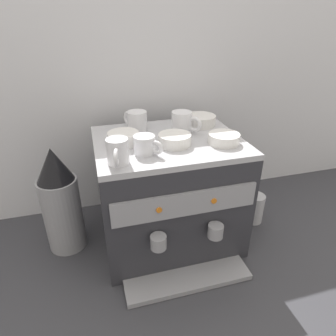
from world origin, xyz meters
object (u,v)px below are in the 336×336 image
object	(u,v)px
ceramic_cup_3	(145,145)
ceramic_bowl_3	(175,140)
espresso_machine	(168,192)
ceramic_bowl_2	(224,139)
milk_pitcher	(254,208)
ceramic_cup_2	(136,121)
coffee_grinder	(61,202)
ceramic_cup_0	(118,152)
ceramic_bowl_1	(200,121)
ceramic_bowl_0	(123,138)
ceramic_cup_1	(183,122)

from	to	relation	value
ceramic_cup_3	ceramic_bowl_3	bearing A→B (deg)	21.04
espresso_machine	ceramic_bowl_2	xyz separation A→B (m)	(0.19, -0.09, 0.25)
ceramic_cup_3	milk_pitcher	world-z (taller)	ceramic_cup_3
ceramic_cup_2	milk_pitcher	world-z (taller)	ceramic_cup_2
espresso_machine	ceramic_bowl_2	bearing A→B (deg)	-25.62
ceramic_bowl_2	milk_pitcher	xyz separation A→B (m)	(0.24, 0.08, -0.41)
ceramic_cup_3	ceramic_bowl_3	xyz separation A→B (m)	(0.12, 0.04, -0.01)
ceramic_cup_3	coffee_grinder	bearing A→B (deg)	153.42
coffee_grinder	ceramic_bowl_2	bearing A→B (deg)	-13.76
ceramic_cup_2	ceramic_bowl_3	bearing A→B (deg)	-60.78
ceramic_cup_0	milk_pitcher	size ratio (longest dim) A/B	0.80
ceramic_cup_2	ceramic_bowl_1	bearing A→B (deg)	-3.13
ceramic_bowl_3	ceramic_cup_3	bearing A→B (deg)	-158.96
ceramic_bowl_0	coffee_grinder	bearing A→B (deg)	167.82
ceramic_bowl_3	ceramic_cup_2	bearing A→B (deg)	119.22
ceramic_cup_2	ceramic_bowl_0	xyz separation A→B (m)	(-0.07, -0.13, -0.02)
ceramic_bowl_2	coffee_grinder	xyz separation A→B (m)	(-0.62, 0.15, -0.26)
ceramic_bowl_1	ceramic_bowl_2	world-z (taller)	ceramic_bowl_1
espresso_machine	ceramic_bowl_3	world-z (taller)	ceramic_bowl_3
ceramic_bowl_0	ceramic_bowl_3	size ratio (longest dim) A/B	0.96
ceramic_bowl_0	ceramic_bowl_3	bearing A→B (deg)	-18.70
ceramic_cup_3	ceramic_bowl_3	size ratio (longest dim) A/B	0.77
ceramic_bowl_0	espresso_machine	bearing A→B (deg)	-1.72
ceramic_cup_2	ceramic_bowl_1	size ratio (longest dim) A/B	0.89
ceramic_cup_0	ceramic_bowl_1	distance (m)	0.47
ceramic_cup_3	ceramic_bowl_3	distance (m)	0.13
espresso_machine	ceramic_bowl_1	bearing A→B (deg)	33.98
ceramic_cup_1	ceramic_cup_2	world-z (taller)	ceramic_cup_1
coffee_grinder	ceramic_cup_0	bearing A→B (deg)	-43.51
espresso_machine	ceramic_cup_0	xyz separation A→B (m)	(-0.21, -0.15, 0.28)
ceramic_bowl_0	ceramic_bowl_2	size ratio (longest dim) A/B	0.99
espresso_machine	ceramic_cup_0	bearing A→B (deg)	-143.90
ceramic_cup_0	milk_pitcher	distance (m)	0.78
ceramic_bowl_1	ceramic_bowl_3	size ratio (longest dim) A/B	1.07
milk_pitcher	ceramic_cup_0	bearing A→B (deg)	-167.07
espresso_machine	ceramic_cup_1	world-z (taller)	ceramic_cup_1
milk_pitcher	coffee_grinder	bearing A→B (deg)	175.43
coffee_grinder	milk_pitcher	distance (m)	0.87
milk_pitcher	ceramic_bowl_2	bearing A→B (deg)	-160.71
ceramic_bowl_1	ceramic_bowl_2	xyz separation A→B (m)	(0.01, -0.21, -0.00)
ceramic_bowl_3	coffee_grinder	xyz separation A→B (m)	(-0.44, 0.12, -0.27)
ceramic_bowl_3	milk_pitcher	distance (m)	0.59
ceramic_bowl_1	coffee_grinder	size ratio (longest dim) A/B	0.28
ceramic_bowl_1	ceramic_bowl_2	size ratio (longest dim) A/B	1.11
ceramic_cup_0	ceramic_bowl_2	bearing A→B (deg)	8.93
ceramic_cup_1	ceramic_bowl_2	xyz separation A→B (m)	(0.11, -0.15, -0.02)
ceramic_cup_2	ceramic_cup_3	bearing A→B (deg)	-92.97
espresso_machine	ceramic_bowl_3	xyz separation A→B (m)	(0.01, -0.05, 0.25)
ceramic_cup_3	coffee_grinder	distance (m)	0.46
ceramic_cup_1	coffee_grinder	world-z (taller)	ceramic_cup_1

